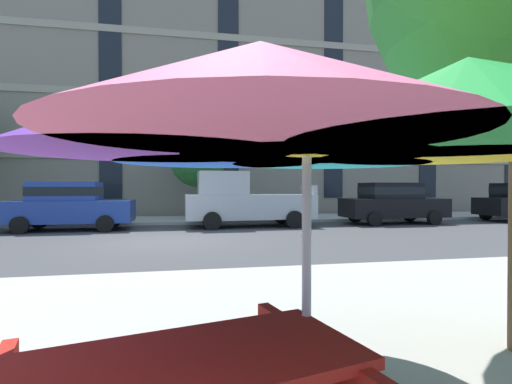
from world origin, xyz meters
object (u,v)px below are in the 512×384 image
(sedan_black, at_px, (392,202))
(street_tree_middle, at_px, (198,159))
(sedan_blue, at_px, (69,205))
(patio_umbrella, at_px, (307,125))
(pickup_silver, at_px, (244,201))

(sedan_black, xyz_separation_m, street_tree_middle, (-8.19, 3.53, 1.99))
(sedan_blue, xyz_separation_m, sedan_black, (13.05, 0.00, 0.00))
(street_tree_middle, bearing_deg, patio_umbrella, -90.16)
(sedan_blue, relative_size, patio_umbrella, 1.24)
(street_tree_middle, distance_m, patio_umbrella, 16.26)
(sedan_black, bearing_deg, pickup_silver, 180.00)
(sedan_black, bearing_deg, street_tree_middle, 156.69)
(street_tree_middle, xyz_separation_m, patio_umbrella, (-0.05, -16.23, -0.96))
(sedan_blue, xyz_separation_m, pickup_silver, (6.51, 0.00, 0.08))
(street_tree_middle, relative_size, patio_umbrella, 1.20)
(pickup_silver, distance_m, patio_umbrella, 12.85)
(sedan_black, distance_m, street_tree_middle, 9.14)
(sedan_blue, bearing_deg, street_tree_middle, 35.97)
(sedan_blue, bearing_deg, sedan_black, 0.00)
(pickup_silver, bearing_deg, street_tree_middle, 115.11)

